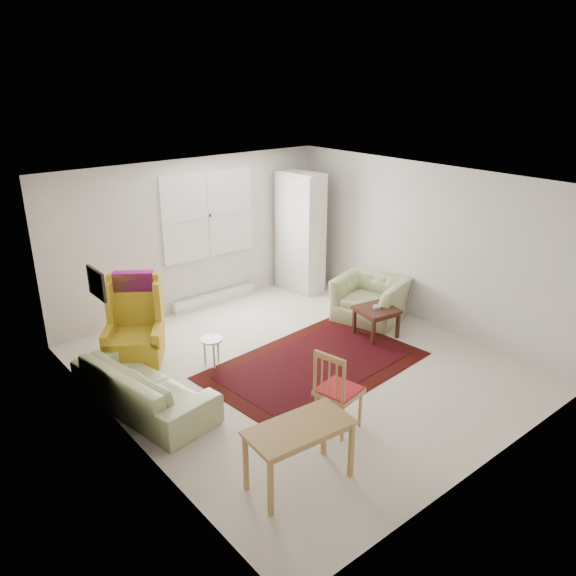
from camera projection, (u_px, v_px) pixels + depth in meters
room at (293, 275)px, 7.38m from camera, size 5.04×5.54×2.51m
rug at (315, 365)px, 7.66m from camera, size 3.04×2.10×0.03m
sofa at (143, 377)px, 6.60m from camera, size 1.07×2.07×0.79m
armchair at (370, 295)px, 9.00m from camera, size 1.19×1.27×0.82m
wingback_chair at (133, 324)px, 7.43m from camera, size 1.03×1.04×1.26m
coffee_table at (376, 322)px, 8.47m from camera, size 0.64×0.64×0.45m
stool at (212, 352)px, 7.61m from camera, size 0.35×0.35×0.41m
cabinet at (300, 232)px, 10.04m from camera, size 0.55×0.90×2.14m
desk at (299, 455)px, 5.37m from camera, size 1.06×0.59×0.65m
desk_chair at (339, 389)px, 6.15m from camera, size 0.51×0.51×1.00m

